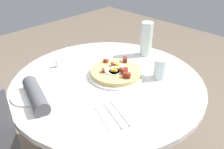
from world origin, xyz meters
TOP-DOWN VIEW (x-y plane):
  - dining_table at (0.00, 0.00)m, footprint 1.01×1.01m
  - pizza_plate at (0.00, 0.07)m, footprint 0.31×0.31m
  - breakfast_pizza at (0.00, 0.07)m, footprint 0.28×0.28m
  - bread_plate at (-0.16, -0.37)m, footprint 0.16×0.16m
  - napkin at (0.23, -0.17)m, footprint 0.21×0.19m
  - fork at (0.24, -0.15)m, footprint 0.17×0.07m
  - knife at (0.22, -0.19)m, footprint 0.17×0.07m
  - water_glass at (0.18, 0.21)m, footprint 0.07×0.07m
  - water_bottle at (-0.05, 0.38)m, footprint 0.07×0.07m
  - salt_shaker at (-0.31, -0.10)m, footprint 0.03×0.03m

SIDE VIEW (x-z plane):
  - dining_table at x=0.00m, z-range 0.19..0.93m
  - napkin at x=0.23m, z-range 0.74..0.74m
  - bread_plate at x=-0.16m, z-range 0.74..0.75m
  - pizza_plate at x=0.00m, z-range 0.74..0.75m
  - fork at x=0.24m, z-range 0.74..0.75m
  - knife at x=0.22m, z-range 0.74..0.75m
  - salt_shaker at x=-0.31m, z-range 0.74..0.78m
  - breakfast_pizza at x=0.00m, z-range 0.74..0.79m
  - water_glass at x=0.18m, z-range 0.74..0.85m
  - water_bottle at x=-0.05m, z-range 0.74..0.95m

